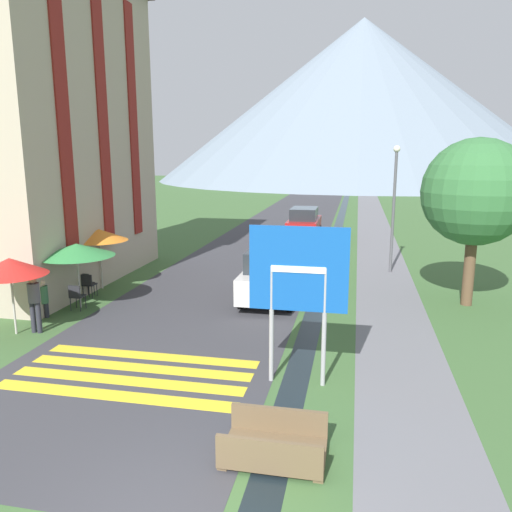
% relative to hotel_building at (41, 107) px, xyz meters
% --- Properties ---
extents(ground_plane, '(160.00, 160.00, 0.00)m').
position_rel_hotel_building_xyz_m(ground_plane, '(9.40, 8.00, -6.68)').
color(ground_plane, '#3D6033').
extents(road, '(6.40, 60.00, 0.01)m').
position_rel_hotel_building_xyz_m(road, '(6.90, 18.00, -6.67)').
color(road, '#38383D').
rests_on(road, ground_plane).
extents(footpath, '(2.20, 60.00, 0.01)m').
position_rel_hotel_building_xyz_m(footpath, '(13.00, 18.00, -6.67)').
color(footpath, slate).
rests_on(footpath, ground_plane).
extents(drainage_channel, '(0.60, 60.00, 0.00)m').
position_rel_hotel_building_xyz_m(drainage_channel, '(10.60, 18.00, -6.68)').
color(drainage_channel, black).
rests_on(drainage_channel, ground_plane).
extents(crosswalk_marking, '(5.44, 2.54, 0.01)m').
position_rel_hotel_building_xyz_m(crosswalk_marking, '(6.90, -7.57, -6.67)').
color(crosswalk_marking, yellow).
rests_on(crosswalk_marking, ground_plane).
extents(mountain_distant, '(73.88, 73.88, 28.51)m').
position_rel_hotel_building_xyz_m(mountain_distant, '(11.81, 79.44, 7.58)').
color(mountain_distant, slate).
rests_on(mountain_distant, ground_plane).
extents(hotel_building, '(5.43, 9.88, 12.46)m').
position_rel_hotel_building_xyz_m(hotel_building, '(0.00, 0.00, 0.00)').
color(hotel_building, tan).
rests_on(hotel_building, ground_plane).
extents(road_sign, '(2.11, 0.11, 3.51)m').
position_rel_hotel_building_xyz_m(road_sign, '(10.63, -7.27, -4.36)').
color(road_sign, '#9E9EA3').
rests_on(road_sign, ground_plane).
extents(footbridge, '(1.70, 1.10, 0.65)m').
position_rel_hotel_building_xyz_m(footbridge, '(10.60, -10.12, -6.45)').
color(footbridge, brown).
rests_on(footbridge, ground_plane).
extents(parked_car_near, '(1.79, 4.28, 1.82)m').
position_rel_hotel_building_xyz_m(parked_car_near, '(9.00, -0.98, -5.77)').
color(parked_car_near, silver).
rests_on(parked_car_near, ground_plane).
extents(parked_car_far, '(1.85, 4.07, 1.82)m').
position_rel_hotel_building_xyz_m(parked_car_far, '(8.76, 11.89, -5.77)').
color(parked_car_far, '#A31919').
rests_on(parked_car_far, ground_plane).
extents(cafe_chair_far_right, '(0.40, 0.40, 0.85)m').
position_rel_hotel_building_xyz_m(cafe_chair_far_right, '(2.66, -2.08, -6.16)').
color(cafe_chair_far_right, '#232328').
rests_on(cafe_chair_far_right, ground_plane).
extents(cafe_chair_middle, '(0.40, 0.40, 0.85)m').
position_rel_hotel_building_xyz_m(cafe_chair_middle, '(3.04, -3.50, -6.16)').
color(cafe_chair_middle, '#232328').
rests_on(cafe_chair_middle, ground_plane).
extents(cafe_chair_far_left, '(0.40, 0.40, 0.85)m').
position_rel_hotel_building_xyz_m(cafe_chair_far_left, '(2.50, -1.98, -6.16)').
color(cafe_chair_far_left, '#232328').
rests_on(cafe_chair_far_left, ground_plane).
extents(cafe_umbrella_front_red, '(2.01, 2.01, 2.18)m').
position_rel_hotel_building_xyz_m(cafe_umbrella_front_red, '(2.52, -5.78, -4.74)').
color(cafe_umbrella_front_red, '#B7B2A8').
rests_on(cafe_umbrella_front_red, ground_plane).
extents(cafe_umbrella_middle_green, '(2.41, 2.41, 2.14)m').
position_rel_hotel_building_xyz_m(cafe_umbrella_middle_green, '(2.99, -3.19, -4.75)').
color(cafe_umbrella_middle_green, '#B7B2A8').
rests_on(cafe_umbrella_middle_green, ground_plane).
extents(cafe_umbrella_rear_orange, '(2.08, 2.08, 2.25)m').
position_rel_hotel_building_xyz_m(cafe_umbrella_rear_orange, '(2.53, -0.89, -4.64)').
color(cafe_umbrella_rear_orange, '#B7B2A8').
rests_on(cafe_umbrella_rear_orange, ground_plane).
extents(person_standing_terrace, '(0.32, 0.32, 1.65)m').
position_rel_hotel_building_xyz_m(person_standing_terrace, '(3.03, -5.57, -5.72)').
color(person_standing_terrace, '#282833').
rests_on(person_standing_terrace, ground_plane).
extents(person_seated_near, '(0.32, 0.32, 1.20)m').
position_rel_hotel_building_xyz_m(person_seated_near, '(2.42, -4.32, -6.01)').
color(person_seated_near, '#282833').
rests_on(person_seated_near, ground_plane).
extents(streetlamp, '(0.28, 0.28, 5.29)m').
position_rel_hotel_building_xyz_m(streetlamp, '(13.29, 3.96, -3.55)').
color(streetlamp, '#515156').
rests_on(streetlamp, ground_plane).
extents(tree_by_path, '(3.45, 3.45, 5.49)m').
position_rel_hotel_building_xyz_m(tree_by_path, '(15.51, -0.35, -2.93)').
color(tree_by_path, brown).
rests_on(tree_by_path, ground_plane).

